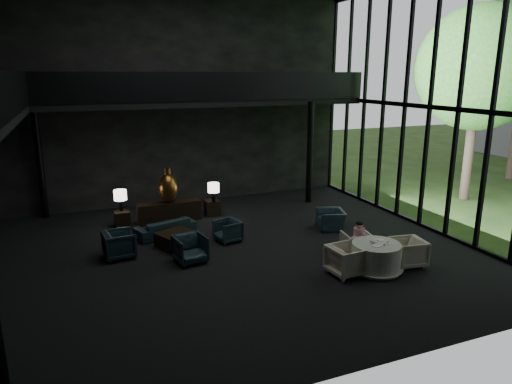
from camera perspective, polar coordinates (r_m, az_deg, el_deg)
name	(u,v)px	position (r m, az deg, el deg)	size (l,w,h in m)	color
floor	(227,253)	(13.33, -3.67, -7.65)	(14.00, 12.00, 0.02)	black
wall_back	(176,101)	(18.17, -9.93, 11.09)	(14.00, 0.04, 8.00)	black
wall_front	(349,145)	(6.96, 11.54, 5.76)	(14.00, 0.04, 8.00)	black
curtain_wall	(430,107)	(15.95, 20.91, 9.91)	(0.20, 12.00, 8.00)	black
mezzanine_back	(209,102)	(17.45, -5.95, 11.09)	(12.00, 2.00, 0.25)	black
railing_left	(12,94)	(11.81, -28.22, 10.79)	(0.06, 12.00, 1.00)	black
railing_back	(216,87)	(16.46, -5.02, 13.00)	(12.00, 0.06, 1.00)	black
column_nw	(40,163)	(17.75, -25.42, 3.31)	(0.24, 0.24, 4.00)	black
column_ne	(310,153)	(18.19, 6.73, 4.86)	(0.24, 0.24, 4.00)	black
tree_near	(479,68)	(20.19, 26.07, 13.71)	(4.80, 4.80, 7.65)	#382D23
console	(169,212)	(16.28, -10.79, -2.43)	(2.18, 0.50, 0.69)	black
bronze_urn	(168,188)	(16.04, -10.92, 0.51)	(0.65, 0.65, 1.22)	#955925
side_table_left	(122,219)	(16.11, -16.38, -3.25)	(0.49, 0.49, 0.54)	black
table_lamp_left	(120,196)	(15.98, -16.61, -0.48)	(0.43, 0.43, 0.72)	black
side_table_right	(212,208)	(16.77, -5.50, -1.96)	(0.51, 0.51, 0.56)	black
table_lamp_right	(213,188)	(16.35, -5.34, 0.44)	(0.42, 0.42, 0.70)	black
sofa	(165,226)	(14.87, -11.29, -4.13)	(1.74, 0.51, 0.68)	black
lounge_armchair_west	(119,242)	(13.43, -16.73, -5.98)	(0.90, 0.84, 0.92)	#182331
lounge_armchair_east	(228,230)	(14.13, -3.54, -4.81)	(0.68, 0.64, 0.70)	black
lounge_armchair_south	(190,247)	(12.69, -8.23, -6.77)	(0.87, 0.81, 0.89)	black
window_armchair	(331,218)	(15.44, 9.36, -3.18)	(0.87, 0.57, 0.76)	black
coffee_table	(178,240)	(13.88, -9.78, -5.93)	(1.00, 1.00, 0.45)	black
dining_table	(376,259)	(12.49, 14.72, -8.06)	(1.44, 1.44, 0.75)	white
dining_chair_north	(356,243)	(13.34, 12.45, -6.25)	(0.72, 0.67, 0.74)	silver
dining_chair_east	(408,250)	(13.00, 18.46, -6.89)	(0.86, 0.81, 0.88)	#BFB6A1
dining_chair_west	(346,257)	(12.03, 11.24, -7.97)	(0.93, 0.87, 0.96)	beige
child	(359,232)	(13.03, 12.77, -4.88)	(0.31, 0.31, 0.66)	beige
plate_a	(376,246)	(12.18, 14.75, -6.49)	(0.26, 0.26, 0.02)	white
plate_b	(380,240)	(12.62, 15.23, -5.77)	(0.21, 0.21, 0.01)	white
saucer	(389,243)	(12.42, 16.27, -6.18)	(0.16, 0.16, 0.01)	white
coffee_cup	(388,241)	(12.48, 16.20, -5.92)	(0.07, 0.07, 0.05)	white
cereal_bowl	(373,241)	(12.35, 14.41, -5.99)	(0.17, 0.17, 0.09)	white
cream_pot	(384,245)	(12.23, 15.74, -6.35)	(0.05, 0.05, 0.06)	#99999E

